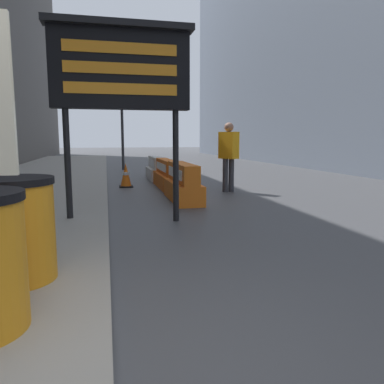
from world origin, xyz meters
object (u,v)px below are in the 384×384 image
Objects in this scene: jersey_barrier_orange_near at (183,184)px; traffic_cone_far at (174,175)px; traffic_light_near_curb at (122,98)px; message_board at (121,70)px; jersey_barrier_white at (156,169)px; jersey_barrier_orange_far at (167,175)px; pedestrian_worker at (229,151)px; traffic_cone_near at (188,178)px; barrel_drum_middle at (13,229)px; traffic_cone_mid at (126,175)px.

jersey_barrier_orange_near is 3.04× the size of traffic_cone_far.
traffic_light_near_curb is (-1.22, 6.22, 2.88)m from traffic_cone_far.
message_board reaches higher than traffic_cone_far.
jersey_barrier_orange_near is 1.08× the size of jersey_barrier_white.
jersey_barrier_orange_far is 2.05m from pedestrian_worker.
jersey_barrier_orange_far is 1.18× the size of jersey_barrier_white.
traffic_cone_far reaches higher than traffic_cone_near.
traffic_cone_far is at bearing 69.36° from barrel_drum_middle.
pedestrian_worker is at bearing -53.19° from traffic_cone_far.
pedestrian_worker is (2.40, -7.79, -2.12)m from traffic_light_near_curb.
jersey_barrier_orange_near reaches higher than jersey_barrier_orange_far.
pedestrian_worker reaches higher than jersey_barrier_white.
barrel_drum_middle is 7.16m from traffic_cone_near.
traffic_light_near_curb is at bearing 163.93° from pedestrian_worker.
traffic_light_near_curb is (-0.94, 8.92, 2.82)m from jersey_barrier_orange_near.
barrel_drum_middle is at bearing -105.03° from jersey_barrier_white.
jersey_barrier_white is 0.42× the size of traffic_light_near_curb.
jersey_barrier_orange_far is (1.41, 4.45, -2.11)m from message_board.
jersey_barrier_white is 2.64× the size of traffic_cone_mid.
jersey_barrier_orange_near is 3.05× the size of traffic_cone_near.
jersey_barrier_orange_near is (2.52, 4.74, -0.22)m from barrel_drum_middle.
barrel_drum_middle reaches higher than traffic_cone_mid.
traffic_cone_mid is 0.16× the size of traffic_light_near_curb.
jersey_barrier_orange_far is at bearing 72.42° from message_board.
barrel_drum_middle is at bearing -100.43° from traffic_cone_mid.
message_board is 1.47× the size of jersey_barrier_orange_far.
barrel_drum_middle is 3.44m from message_board.
message_board is 1.61× the size of jersey_barrier_orange_near.
jersey_barrier_white is 5.24m from traffic_light_near_curb.
message_board is 5.12m from jersey_barrier_orange_far.
traffic_cone_mid is at bearing 149.40° from traffic_cone_near.
pedestrian_worker is (2.87, 3.21, -1.39)m from message_board.
traffic_cone_mid is 6.84m from traffic_light_near_curb.
barrel_drum_middle is 0.51× the size of jersey_barrier_white.
barrel_drum_middle is 1.34× the size of traffic_cone_mid.
message_board is at bearing -109.57° from traffic_cone_far.
jersey_barrier_white is at bearing 98.52° from traffic_cone_far.
jersey_barrier_orange_near reaches higher than traffic_cone_mid.
barrel_drum_middle is 7.11m from pedestrian_worker.
pedestrian_worker is at bearing -40.36° from jersey_barrier_orange_far.
barrel_drum_middle is 14.00m from traffic_light_near_curb.
jersey_barrier_orange_far reaches higher than traffic_cone_far.
jersey_barrier_orange_near is 0.45× the size of traffic_light_near_curb.
message_board reaches higher than traffic_cone_near.
jersey_barrier_orange_near is 4.63m from jersey_barrier_white.
jersey_barrier_orange_far is 1.19m from traffic_cone_mid.
traffic_cone_near is 0.93× the size of traffic_cone_mid.
barrel_drum_middle is 5.37m from jersey_barrier_orange_near.
traffic_cone_mid is at bearing -154.47° from pedestrian_worker.
barrel_drum_middle is 7.55m from jersey_barrier_orange_far.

